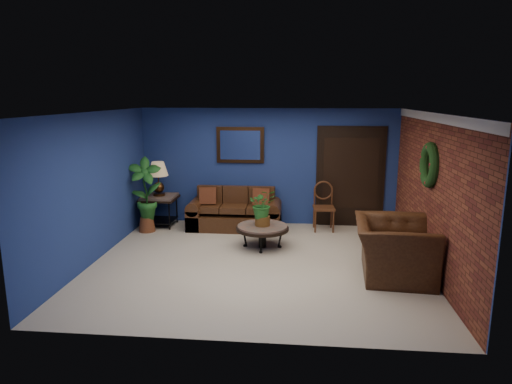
# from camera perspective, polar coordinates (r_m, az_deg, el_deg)

# --- Properties ---
(floor) EXTENTS (5.50, 5.50, 0.00)m
(floor) POSITION_cam_1_polar(r_m,az_deg,el_deg) (7.75, 0.17, -8.90)
(floor) COLOR #C1B4A0
(floor) RESTS_ON ground
(wall_back) EXTENTS (5.50, 0.04, 2.50)m
(wall_back) POSITION_cam_1_polar(r_m,az_deg,el_deg) (9.85, 1.54, 3.16)
(wall_back) COLOR navy
(wall_back) RESTS_ON ground
(wall_left) EXTENTS (0.04, 5.00, 2.50)m
(wall_left) POSITION_cam_1_polar(r_m,az_deg,el_deg) (8.12, -19.53, 0.56)
(wall_left) COLOR navy
(wall_left) RESTS_ON ground
(wall_right_brick) EXTENTS (0.04, 5.00, 2.50)m
(wall_right_brick) POSITION_cam_1_polar(r_m,az_deg,el_deg) (7.65, 21.15, -0.23)
(wall_right_brick) COLOR brown
(wall_right_brick) RESTS_ON ground
(ceiling) EXTENTS (5.50, 5.00, 0.02)m
(ceiling) POSITION_cam_1_polar(r_m,az_deg,el_deg) (7.24, 0.19, 9.91)
(ceiling) COLOR silver
(ceiling) RESTS_ON wall_back
(crown_molding) EXTENTS (0.03, 5.00, 0.14)m
(crown_molding) POSITION_cam_1_polar(r_m,az_deg,el_deg) (7.50, 21.61, 8.62)
(crown_molding) COLOR white
(crown_molding) RESTS_ON wall_right_brick
(wall_mirror) EXTENTS (1.02, 0.06, 0.77)m
(wall_mirror) POSITION_cam_1_polar(r_m,az_deg,el_deg) (9.81, -1.98, 5.89)
(wall_mirror) COLOR #432611
(wall_mirror) RESTS_ON wall_back
(closet_door) EXTENTS (1.44, 0.06, 2.18)m
(closet_door) POSITION_cam_1_polar(r_m,az_deg,el_deg) (9.89, 11.69, 1.77)
(closet_door) COLOR black
(closet_door) RESTS_ON wall_back
(wreath) EXTENTS (0.16, 0.72, 0.72)m
(wreath) POSITION_cam_1_polar(r_m,az_deg,el_deg) (7.61, 20.87, 3.17)
(wreath) COLOR black
(wreath) RESTS_ON wall_right_brick
(sofa) EXTENTS (1.94, 0.84, 0.87)m
(sofa) POSITION_cam_1_polar(r_m,az_deg,el_deg) (9.70, -2.62, -2.82)
(sofa) COLOR #472914
(sofa) RESTS_ON ground
(coffee_table) EXTENTS (0.97, 0.97, 0.42)m
(coffee_table) POSITION_cam_1_polar(r_m,az_deg,el_deg) (8.43, 0.81, -4.58)
(coffee_table) COLOR #4C4742
(coffee_table) RESTS_ON ground
(end_table) EXTENTS (0.73, 0.73, 0.67)m
(end_table) POSITION_cam_1_polar(r_m,az_deg,el_deg) (9.98, -11.97, -1.30)
(end_table) COLOR #4C4742
(end_table) RESTS_ON ground
(table_lamp) EXTENTS (0.42, 0.42, 0.70)m
(table_lamp) POSITION_cam_1_polar(r_m,az_deg,el_deg) (9.86, -12.12, 2.14)
(table_lamp) COLOR #432611
(table_lamp) RESTS_ON end_table
(side_chair) EXTENTS (0.45, 0.45, 1.01)m
(side_chair) POSITION_cam_1_polar(r_m,az_deg,el_deg) (9.60, 8.45, -1.33)
(side_chair) COLOR #592E19
(side_chair) RESTS_ON ground
(armchair) EXTENTS (1.28, 1.44, 0.88)m
(armchair) POSITION_cam_1_polar(r_m,az_deg,el_deg) (7.41, 16.84, -6.83)
(armchair) COLOR #472914
(armchair) RESTS_ON ground
(coffee_plant) EXTENTS (0.58, 0.53, 0.68)m
(coffee_plant) POSITION_cam_1_polar(r_m,az_deg,el_deg) (8.31, 0.81, -1.74)
(coffee_plant) COLOR brown
(coffee_plant) RESTS_ON coffee_table
(floor_plant) EXTENTS (0.46, 0.41, 0.85)m
(floor_plant) POSITION_cam_1_polar(r_m,az_deg,el_deg) (8.02, 17.41, -5.39)
(floor_plant) COLOR brown
(floor_plant) RESTS_ON ground
(tall_plant) EXTENTS (0.78, 0.63, 1.54)m
(tall_plant) POSITION_cam_1_polar(r_m,az_deg,el_deg) (9.56, -13.67, 0.02)
(tall_plant) COLOR brown
(tall_plant) RESTS_ON ground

